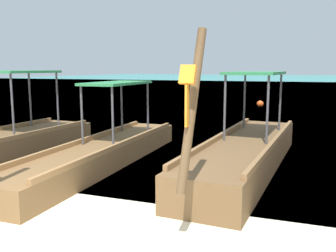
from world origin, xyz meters
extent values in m
plane|color=teal|center=(0.00, 61.91, 0.00)|extent=(120.00, 120.00, 0.00)
cube|color=brown|center=(-4.07, 3.51, 0.29)|extent=(1.68, 5.23, 0.57)
cube|color=brown|center=(-3.43, 3.47, 0.62)|extent=(0.37, 4.74, 0.10)
cylinder|color=#4C4C51|center=(-3.60, 3.35, 1.31)|extent=(0.05, 0.05, 1.48)
cylinder|color=#4C4C51|center=(-4.46, 4.95, 1.31)|extent=(0.05, 0.05, 1.48)
cylinder|color=#4C4C51|center=(-3.51, 4.89, 1.31)|extent=(0.05, 0.05, 1.48)
cube|color=#2D844C|center=(-4.03, 4.15, 2.08)|extent=(1.26, 1.81, 0.06)
cube|color=brown|center=(-1.52, 3.73, 0.24)|extent=(1.15, 6.50, 0.48)
cube|color=#996C3F|center=(-2.02, 3.73, 0.53)|extent=(0.14, 5.97, 0.10)
cube|color=#996C3F|center=(-1.01, 3.74, 0.53)|extent=(0.14, 5.97, 0.10)
cylinder|color=#4C4C51|center=(-1.90, 3.57, 1.13)|extent=(0.05, 0.05, 1.30)
cylinder|color=#4C4C51|center=(-1.14, 3.57, 1.13)|extent=(0.05, 0.05, 1.30)
cylinder|color=#4C4C51|center=(-1.91, 5.51, 1.13)|extent=(0.05, 0.05, 1.30)
cylinder|color=#4C4C51|center=(-1.15, 5.52, 1.13)|extent=(0.05, 0.05, 1.30)
cube|color=#2D844C|center=(-1.52, 4.54, 1.82)|extent=(0.94, 2.16, 0.06)
cube|color=brown|center=(1.56, 4.56, 0.31)|extent=(1.70, 6.40, 0.62)
cube|color=brown|center=(0.96, 4.60, 0.67)|extent=(0.47, 5.81, 0.10)
cube|color=brown|center=(2.16, 4.52, 0.67)|extent=(0.47, 5.81, 0.10)
cylinder|color=brown|center=(1.33, 1.18, 1.65)|extent=(0.18, 0.87, 2.11)
cube|color=orange|center=(1.32, 1.02, 2.09)|extent=(0.21, 0.15, 0.25)
cube|color=orange|center=(1.32, 1.00, 1.71)|extent=(0.04, 0.08, 0.53)
cylinder|color=#4C4C51|center=(1.10, 4.43, 1.32)|extent=(0.05, 0.05, 1.41)
cylinder|color=#4C4C51|center=(2.00, 4.37, 1.32)|extent=(0.05, 0.05, 1.41)
cylinder|color=#4C4C51|center=(1.23, 6.33, 1.32)|extent=(0.05, 0.05, 1.41)
cylinder|color=#4C4C51|center=(2.12, 6.27, 1.32)|extent=(0.05, 0.05, 1.41)
cube|color=#2D844C|center=(1.61, 5.35, 2.06)|extent=(1.23, 2.17, 0.06)
sphere|color=#EA5119|center=(0.38, 17.78, 0.19)|extent=(0.37, 0.37, 0.37)
camera|label=1|loc=(2.69, -3.43, 2.17)|focal=39.92mm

